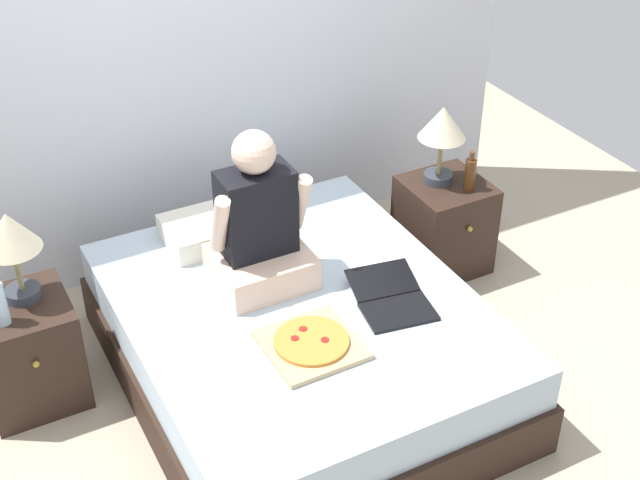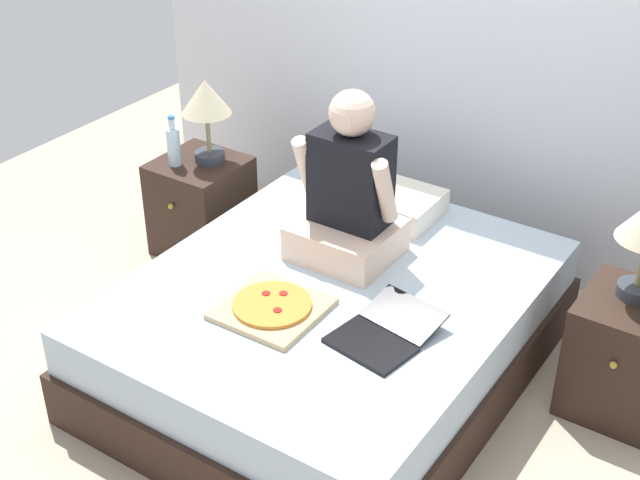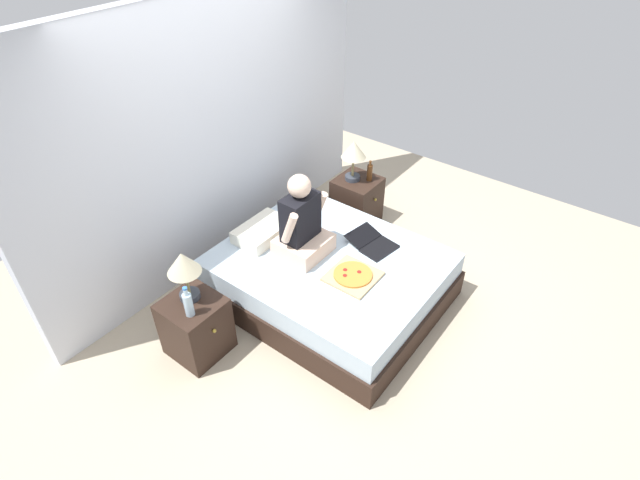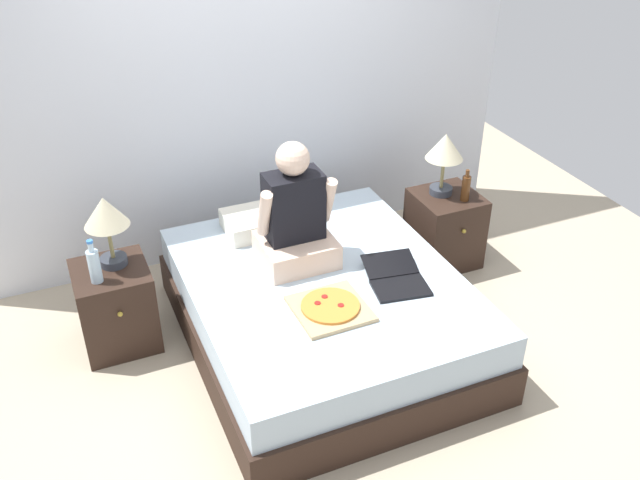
{
  "view_description": "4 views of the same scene",
  "coord_description": "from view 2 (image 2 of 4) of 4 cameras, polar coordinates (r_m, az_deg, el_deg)",
  "views": [
    {
      "loc": [
        -1.44,
        -2.93,
        3.01
      ],
      "look_at": [
        0.12,
        0.02,
        0.77
      ],
      "focal_mm": 50.0,
      "sensor_mm": 36.0,
      "label": 1
    },
    {
      "loc": [
        1.73,
        -2.68,
        2.62
      ],
      "look_at": [
        0.02,
        -0.12,
        0.76
      ],
      "focal_mm": 50.0,
      "sensor_mm": 36.0,
      "label": 2
    },
    {
      "loc": [
        -2.75,
        -1.98,
        3.31
      ],
      "look_at": [
        -0.12,
        0.02,
        0.73
      ],
      "focal_mm": 28.0,
      "sensor_mm": 36.0,
      "label": 3
    },
    {
      "loc": [
        -1.4,
        -3.19,
        2.9
      ],
      "look_at": [
        -0.01,
        0.04,
        0.72
      ],
      "focal_mm": 40.0,
      "sensor_mm": 36.0,
      "label": 4
    }
  ],
  "objects": [
    {
      "name": "lamp_on_left_nightstand",
      "position": [
        4.65,
        -7.31,
        8.7
      ],
      "size": [
        0.26,
        0.26,
        0.45
      ],
      "color": "#333842",
      "rests_on": "nightstand_left"
    },
    {
      "name": "nightstand_right",
      "position": [
        3.99,
        19.05,
        -7.0
      ],
      "size": [
        0.44,
        0.47,
        0.54
      ],
      "color": "black",
      "rests_on": "ground"
    },
    {
      "name": "pillow",
      "position": [
        4.37,
        4.24,
        2.55
      ],
      "size": [
        0.52,
        0.34,
        0.12
      ],
      "primitive_type": "cube",
      "color": "silver",
      "rests_on": "bed"
    },
    {
      "name": "nightstand_left",
      "position": [
        4.9,
        -7.58,
        2.16
      ],
      "size": [
        0.44,
        0.47,
        0.54
      ],
      "color": "black",
      "rests_on": "ground"
    },
    {
      "name": "ground_plane",
      "position": [
        4.13,
        0.69,
        -8.25
      ],
      "size": [
        5.97,
        5.97,
        0.0
      ],
      "primitive_type": "plane",
      "color": "tan"
    },
    {
      "name": "bed",
      "position": [
        3.98,
        0.71,
        -5.66
      ],
      "size": [
        1.6,
        1.93,
        0.47
      ],
      "color": "black",
      "rests_on": "ground"
    },
    {
      "name": "laptop",
      "position": [
        3.52,
        3.97,
        -6.06
      ],
      "size": [
        0.38,
        0.46,
        0.07
      ],
      "color": "black",
      "rests_on": "bed"
    },
    {
      "name": "person_seated",
      "position": [
        3.91,
        1.85,
        2.76
      ],
      "size": [
        0.47,
        0.4,
        0.78
      ],
      "color": "beige",
      "rests_on": "bed"
    },
    {
      "name": "water_bottle",
      "position": [
        4.72,
        -9.35,
        6.01
      ],
      "size": [
        0.07,
        0.07,
        0.28
      ],
      "color": "silver",
      "rests_on": "nightstand_left"
    },
    {
      "name": "wall_back",
      "position": [
        4.57,
        10.18,
        13.25
      ],
      "size": [
        3.97,
        0.12,
        2.5
      ],
      "primitive_type": "cube",
      "color": "silver",
      "rests_on": "ground"
    },
    {
      "name": "pizza_box",
      "position": [
        3.67,
        -3.08,
        -4.33
      ],
      "size": [
        0.41,
        0.41,
        0.05
      ],
      "color": "tan",
      "rests_on": "bed"
    }
  ]
}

